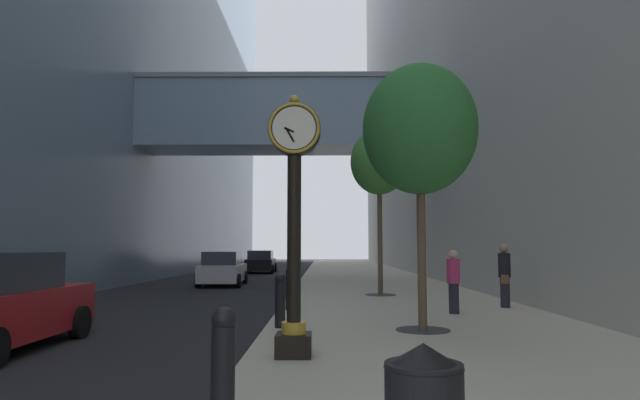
# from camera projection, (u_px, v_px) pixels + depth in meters

# --- Properties ---
(ground_plane) EXTENTS (110.00, 110.00, 0.00)m
(ground_plane) POSITION_uv_depth(u_px,v_px,m) (300.00, 283.00, 27.94)
(ground_plane) COLOR black
(ground_plane) RESTS_ON ground
(sidewalk_right) EXTENTS (7.15, 80.00, 0.14)m
(sidewalk_right) POSITION_uv_depth(u_px,v_px,m) (364.00, 278.00, 30.91)
(sidewalk_right) COLOR #BCB29E
(sidewalk_right) RESTS_ON ground
(street_clock) EXTENTS (0.84, 0.55, 4.14)m
(street_clock) POSITION_uv_depth(u_px,v_px,m) (294.00, 211.00, 8.47)
(street_clock) COLOR black
(street_clock) RESTS_ON sidewalk_right
(bollard_nearest) EXTENTS (0.23, 0.23, 1.13)m
(bollard_nearest) POSITION_uv_depth(u_px,v_px,m) (223.00, 366.00, 4.93)
(bollard_nearest) COLOR black
(bollard_nearest) RESTS_ON sidewalk_right
(bollard_third) EXTENTS (0.23, 0.23, 1.13)m
(bollard_third) POSITION_uv_depth(u_px,v_px,m) (280.00, 299.00, 11.32)
(bollard_third) COLOR black
(bollard_third) RESTS_ON sidewalk_right
(bollard_fourth) EXTENTS (0.23, 0.23, 1.13)m
(bollard_fourth) POSITION_uv_depth(u_px,v_px,m) (290.00, 288.00, 14.52)
(bollard_fourth) COLOR black
(bollard_fourth) RESTS_ON sidewalk_right
(street_tree_near) EXTENTS (2.39, 2.39, 5.54)m
(street_tree_near) POSITION_uv_depth(u_px,v_px,m) (420.00, 130.00, 11.25)
(street_tree_near) COLOR #333335
(street_tree_near) RESTS_ON sidewalk_right
(street_tree_mid_near) EXTENTS (2.09, 2.09, 6.00)m
(street_tree_mid_near) POSITION_uv_depth(u_px,v_px,m) (379.00, 163.00, 19.46)
(street_tree_mid_near) COLOR #333335
(street_tree_mid_near) RESTS_ON sidewalk_right
(pedestrian_walking) EXTENTS (0.42, 0.51, 1.78)m
(pedestrian_walking) POSITION_uv_depth(u_px,v_px,m) (504.00, 274.00, 15.12)
(pedestrian_walking) COLOR #23232D
(pedestrian_walking) RESTS_ON sidewalk_right
(pedestrian_by_clock) EXTENTS (0.44, 0.44, 1.62)m
(pedestrian_by_clock) POSITION_uv_depth(u_px,v_px,m) (454.00, 280.00, 13.74)
(pedestrian_by_clock) COLOR #23232D
(pedestrian_by_clock) RESTS_ON sidewalk_right
(car_silver_near) EXTENTS (2.14, 4.29, 1.63)m
(car_silver_near) POSITION_uv_depth(u_px,v_px,m) (223.00, 269.00, 25.69)
(car_silver_near) COLOR #B7BABF
(car_silver_near) RESTS_ON ground
(car_black_far) EXTENTS (2.19, 4.46, 1.61)m
(car_black_far) POSITION_uv_depth(u_px,v_px,m) (261.00, 262.00, 38.80)
(car_black_far) COLOR black
(car_black_far) RESTS_ON ground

